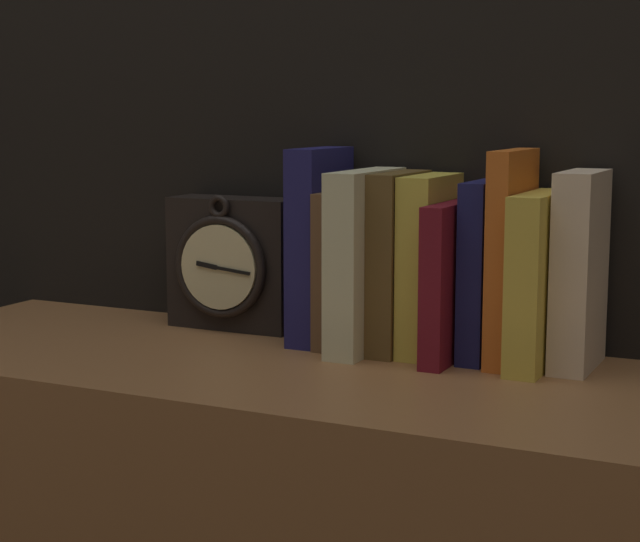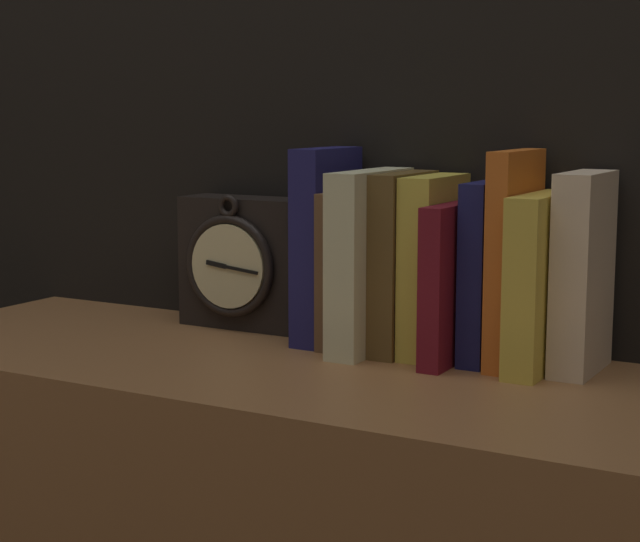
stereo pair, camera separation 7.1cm
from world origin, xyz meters
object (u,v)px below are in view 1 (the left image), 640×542
clock (233,263)px  book_slot2_cream (365,261)px  book_slot1_brown (344,268)px  book_slot6_navy (485,270)px  book_slot8_yellow (538,281)px  book_slot3_brown (399,262)px  book_slot5_maroon (453,281)px  book_slot4_yellow (429,265)px  book_slot0_navy (320,246)px  book_slot9_cream (580,271)px  book_slot7_orange (511,257)px

clock → book_slot2_cream: bearing=-11.2°
book_slot1_brown → book_slot6_navy: bearing=0.8°
book_slot2_cream → book_slot8_yellow: size_ratio=1.10×
book_slot8_yellow → book_slot3_brown: bearing=176.8°
book_slot2_cream → book_slot5_maroon: book_slot2_cream is taller
clock → book_slot3_brown: book_slot3_brown is taller
clock → book_slot4_yellow: bearing=-4.8°
clock → book_slot8_yellow: book_slot8_yellow is taller
clock → book_slot3_brown: size_ratio=0.84×
book_slot0_navy → book_slot1_brown: 0.04m
book_slot9_cream → book_slot8_yellow: bearing=-159.7°
book_slot0_navy → book_slot8_yellow: size_ratio=1.23×
book_slot1_brown → book_slot9_cream: bearing=0.7°
book_slot2_cream → book_slot8_yellow: (0.21, 0.01, -0.01)m
book_slot1_brown → book_slot5_maroon: bearing=-6.4°
book_slot0_navy → book_slot7_orange: size_ratio=0.99×
book_slot2_cream → book_slot4_yellow: bearing=13.1°
book_slot0_navy → book_slot2_cream: 0.07m
book_slot3_brown → book_slot6_navy: bearing=2.9°
book_slot3_brown → book_slot4_yellow: bearing=3.9°
clock → book_slot0_navy: book_slot0_navy is taller
book_slot0_navy → book_slot5_maroon: size_ratio=1.32×
book_slot7_orange → book_slot8_yellow: size_ratio=1.24×
book_slot3_brown → book_slot0_navy: bearing=177.6°
book_slot2_cream → book_slot6_navy: size_ratio=1.05×
book_slot8_yellow → book_slot4_yellow: bearing=174.8°
book_slot9_cream → book_slot3_brown: bearing=-178.3°
book_slot0_navy → book_slot8_yellow: (0.28, -0.01, -0.02)m
book_slot7_orange → clock: bearing=176.1°
book_slot1_brown → book_slot7_orange: book_slot7_orange is taller
book_slot8_yellow → book_slot6_navy: bearing=167.6°
book_slot4_yellow → book_slot8_yellow: bearing=-5.2°
book_slot5_maroon → book_slot6_navy: book_slot6_navy is taller
book_slot1_brown → book_slot9_cream: book_slot9_cream is taller
book_slot5_maroon → book_slot8_yellow: book_slot8_yellow is taller
book_slot3_brown → book_slot8_yellow: size_ratio=1.09×
book_slot4_yellow → book_slot6_navy: 0.07m
book_slot5_maroon → book_slot3_brown: bearing=169.5°
book_slot5_maroon → book_slot6_navy: (0.03, 0.02, 0.01)m
book_slot0_navy → book_slot2_cream: (0.07, -0.02, -0.01)m
book_slot2_cream → book_slot6_navy: bearing=8.1°
clock → book_slot8_yellow: size_ratio=0.91×
book_slot0_navy → book_slot4_yellow: bearing=-0.8°
book_slot4_yellow → book_slot5_maroon: bearing=-24.9°
book_slot1_brown → book_slot5_maroon: (0.15, -0.02, -0.00)m
book_slot3_brown → book_slot6_navy: 0.11m
clock → book_slot5_maroon: book_slot5_maroon is taller
book_slot5_maroon → book_slot8_yellow: (0.10, 0.00, 0.01)m
book_slot4_yellow → book_slot9_cream: book_slot9_cream is taller
book_slot6_navy → book_slot7_orange: (0.03, -0.01, 0.02)m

